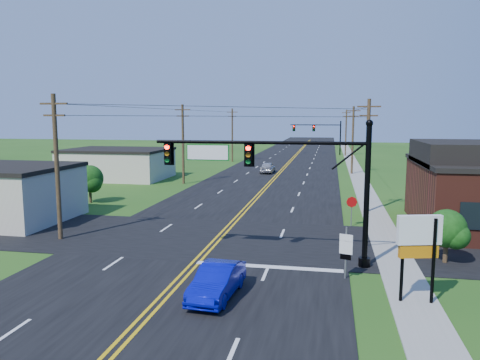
% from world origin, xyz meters
% --- Properties ---
extents(ground, '(260.00, 260.00, 0.00)m').
position_xyz_m(ground, '(0.00, 0.00, 0.00)').
color(ground, '#1E4814').
rests_on(ground, ground).
extents(road_main, '(16.00, 220.00, 0.04)m').
position_xyz_m(road_main, '(0.00, 50.00, 0.02)').
color(road_main, black).
rests_on(road_main, ground).
extents(road_cross, '(70.00, 10.00, 0.04)m').
position_xyz_m(road_cross, '(0.00, 12.00, 0.02)').
color(road_cross, black).
rests_on(road_cross, ground).
extents(sidewalk, '(2.00, 160.00, 0.08)m').
position_xyz_m(sidewalk, '(10.50, 40.00, 0.04)').
color(sidewalk, gray).
rests_on(sidewalk, ground).
extents(signal_mast_main, '(11.30, 0.60, 7.48)m').
position_xyz_m(signal_mast_main, '(4.34, 8.00, 4.75)').
color(signal_mast_main, black).
rests_on(signal_mast_main, ground).
extents(signal_mast_far, '(10.98, 0.60, 7.48)m').
position_xyz_m(signal_mast_far, '(4.44, 80.00, 4.55)').
color(signal_mast_far, black).
rests_on(signal_mast_far, ground).
extents(cream_bldg_far, '(12.20, 9.20, 3.70)m').
position_xyz_m(cream_bldg_far, '(-19.00, 38.00, 1.86)').
color(cream_bldg_far, beige).
rests_on(cream_bldg_far, ground).
extents(utility_pole_left_a, '(1.80, 0.28, 9.00)m').
position_xyz_m(utility_pole_left_a, '(-9.50, 10.00, 4.72)').
color(utility_pole_left_a, '#352818').
rests_on(utility_pole_left_a, ground).
extents(utility_pole_left_b, '(1.80, 0.28, 9.00)m').
position_xyz_m(utility_pole_left_b, '(-9.50, 35.00, 4.72)').
color(utility_pole_left_b, '#352818').
rests_on(utility_pole_left_b, ground).
extents(utility_pole_left_c, '(1.80, 0.28, 9.00)m').
position_xyz_m(utility_pole_left_c, '(-9.50, 62.00, 4.72)').
color(utility_pole_left_c, '#352818').
rests_on(utility_pole_left_c, ground).
extents(utility_pole_right_a, '(1.80, 0.28, 9.00)m').
position_xyz_m(utility_pole_right_a, '(9.80, 22.00, 4.72)').
color(utility_pole_right_a, '#352818').
rests_on(utility_pole_right_a, ground).
extents(utility_pole_right_b, '(1.80, 0.28, 9.00)m').
position_xyz_m(utility_pole_right_b, '(9.80, 48.00, 4.72)').
color(utility_pole_right_b, '#352818').
rests_on(utility_pole_right_b, ground).
extents(utility_pole_right_c, '(1.80, 0.28, 9.00)m').
position_xyz_m(utility_pole_right_c, '(9.80, 78.00, 4.72)').
color(utility_pole_right_c, '#352818').
rests_on(utility_pole_right_c, ground).
extents(tree_right_back, '(3.00, 3.00, 4.10)m').
position_xyz_m(tree_right_back, '(16.00, 26.00, 2.60)').
color(tree_right_back, '#352818').
rests_on(tree_right_back, ground).
extents(shrub_corner, '(2.00, 2.00, 2.86)m').
position_xyz_m(shrub_corner, '(13.00, 9.50, 1.85)').
color(shrub_corner, '#352818').
rests_on(shrub_corner, ground).
extents(tree_left, '(2.40, 2.40, 3.37)m').
position_xyz_m(tree_left, '(-14.00, 22.00, 2.16)').
color(tree_left, '#352818').
rests_on(tree_left, ground).
extents(blue_car, '(1.78, 4.28, 1.38)m').
position_xyz_m(blue_car, '(2.40, 2.63, 0.69)').
color(blue_car, '#080EB2').
rests_on(blue_car, ground).
extents(distant_car, '(1.82, 4.38, 1.48)m').
position_xyz_m(distant_car, '(-1.40, 47.05, 0.74)').
color(distant_car, '#B1B1B6').
rests_on(distant_car, ground).
extents(route_sign, '(0.61, 0.23, 2.52)m').
position_xyz_m(route_sign, '(7.79, 5.98, 1.47)').
color(route_sign, slate).
rests_on(route_sign, ground).
extents(stop_sign, '(0.75, 0.19, 2.13)m').
position_xyz_m(stop_sign, '(8.50, 16.98, 1.53)').
color(stop_sign, slate).
rests_on(stop_sign, ground).
extents(pylon_sign, '(1.80, 0.69, 3.70)m').
position_xyz_m(pylon_sign, '(10.56, 3.57, 2.70)').
color(pylon_sign, black).
rests_on(pylon_sign, ground).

